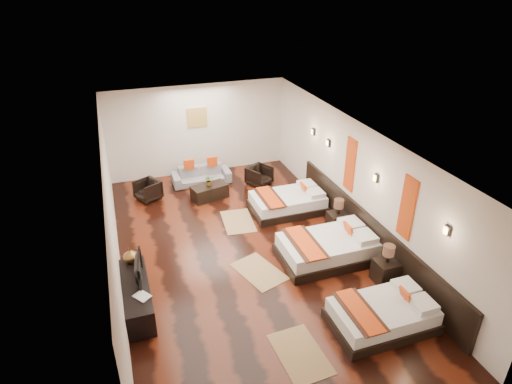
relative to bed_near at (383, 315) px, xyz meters
name	(u,v)px	position (x,y,z in m)	size (l,w,h in m)	color
floor	(245,252)	(-1.69, 2.99, -0.24)	(5.50, 9.50, 0.01)	black
ceiling	(243,138)	(-1.69, 2.99, 2.56)	(5.50, 9.50, 0.01)	white
back_wall	(198,130)	(-1.69, 7.74, 1.16)	(5.50, 0.01, 2.80)	silver
left_wall	(112,220)	(-4.44, 2.99, 1.16)	(0.01, 9.50, 2.80)	silver
right_wall	(356,181)	(1.06, 2.99, 1.16)	(0.01, 9.50, 2.80)	silver
headboard_panel	(368,233)	(1.02, 2.19, 0.21)	(0.08, 6.60, 0.90)	black
bed_near	(383,315)	(0.00, 0.00, 0.00)	(1.86, 1.17, 0.71)	black
bed_mid	(328,248)	(0.00, 2.18, 0.04)	(2.13, 1.34, 0.81)	black
bed_far	(288,202)	(0.00, 4.48, 0.01)	(1.95, 1.22, 0.74)	black
nightstand_a	(386,269)	(0.75, 1.06, 0.07)	(0.45, 0.45, 0.89)	black
nightstand_b	(337,220)	(0.75, 3.15, 0.06)	(0.44, 0.44, 0.88)	black
jute_mat_near	(300,354)	(-1.70, -0.15, -0.24)	(0.75, 1.20, 0.01)	#9F7E51
jute_mat_mid	(259,271)	(-1.62, 2.21, -0.24)	(0.75, 1.20, 0.01)	#9F7E51
jute_mat_far	(238,221)	(-1.45, 4.36, -0.24)	(0.75, 1.20, 0.01)	#9F7E51
tv_console	(137,296)	(-4.19, 1.94, 0.03)	(0.50, 1.80, 0.55)	black
tv	(135,269)	(-4.14, 2.09, 0.54)	(0.82, 0.11, 0.47)	black
book	(137,300)	(-4.19, 1.46, 0.32)	(0.22, 0.30, 0.03)	black
figurine	(131,255)	(-4.19, 2.69, 0.47)	(0.31, 0.31, 0.32)	brown
sofa	(201,175)	(-1.83, 6.90, 0.01)	(1.74, 0.68, 0.51)	gray
armchair_left	(148,190)	(-3.49, 6.35, 0.04)	(0.61, 0.63, 0.57)	black
armchair_right	(259,176)	(-0.22, 6.21, 0.05)	(0.63, 0.65, 0.59)	black
coffee_table	(210,192)	(-1.83, 5.85, -0.04)	(1.00, 0.50, 0.40)	black
table_plant	(209,180)	(-1.82, 5.88, 0.30)	(0.27, 0.23, 0.30)	#23551C
orange_panel_a	(407,208)	(1.04, 1.09, 1.46)	(0.04, 0.40, 1.30)	#D86014
orange_panel_b	(350,165)	(1.04, 3.29, 1.46)	(0.04, 0.40, 1.30)	#D86014
sconce_near	(447,230)	(1.01, -0.01, 1.61)	(0.07, 0.12, 0.18)	black
sconce_mid	(376,178)	(1.01, 2.19, 1.61)	(0.07, 0.12, 0.18)	black
sconce_far	(328,143)	(1.01, 4.39, 1.61)	(0.07, 0.12, 0.18)	black
sconce_lounge	(313,132)	(1.01, 5.29, 1.61)	(0.07, 0.12, 0.18)	black
gold_artwork	(197,117)	(-1.69, 7.72, 1.56)	(0.60, 0.04, 0.60)	#AD873F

